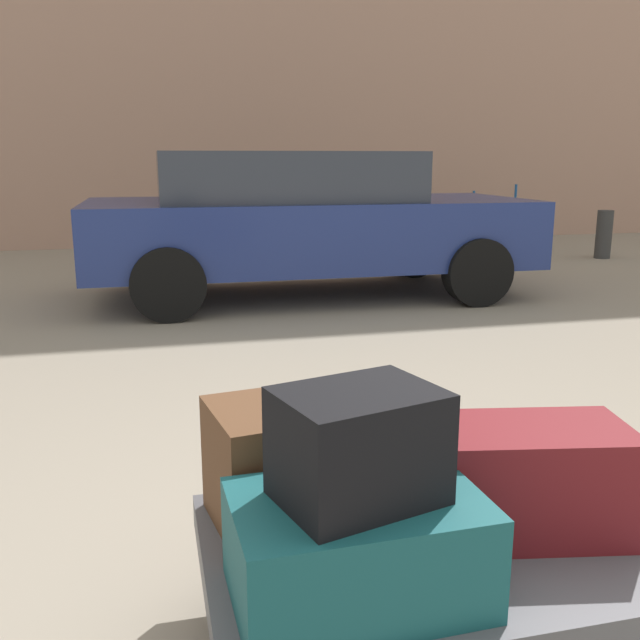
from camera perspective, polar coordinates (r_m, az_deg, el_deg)
luggage_cart at (r=2.06m, az=8.43°, el=-19.09°), size 1.19×0.84×0.34m
suitcase_teal_rear_right at (r=1.73m, az=3.03°, el=-18.05°), size 0.59×0.40×0.26m
duffel_bag_maroon_front_left at (r=2.06m, az=15.66°, el=-12.36°), size 0.65×0.40×0.31m
duffel_bag_brown_front_right at (r=2.06m, az=-0.94°, el=-11.22°), size 0.60×0.42×0.35m
duffel_bag_black_topmost_pile at (r=1.61m, az=3.14°, el=-10.17°), size 0.41×0.35×0.26m
parked_car at (r=6.99m, az=-1.33°, el=8.14°), size 4.32×1.95×1.42m
bicycle_leaning at (r=11.44m, az=13.33°, el=7.76°), size 1.72×0.52×0.96m
bollard_kerb_near at (r=9.08m, az=6.51°, el=6.47°), size 0.21×0.21×0.66m
bollard_kerb_mid at (r=9.69m, az=14.80°, el=6.54°), size 0.21×0.21×0.66m
bollard_kerb_far at (r=10.50m, az=22.13°, el=6.48°), size 0.21×0.21×0.66m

